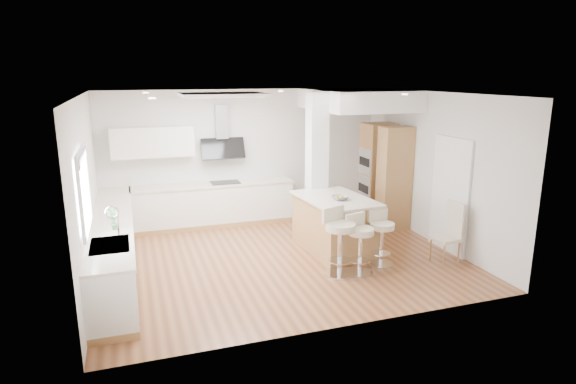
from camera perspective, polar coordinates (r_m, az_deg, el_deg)
name	(u,v)px	position (r m, az deg, el deg)	size (l,w,h in m)	color
ground	(280,257)	(8.46, -0.96, -7.75)	(6.00, 6.00, 0.00)	#935A36
ceiling	(280,257)	(8.46, -0.96, -7.75)	(6.00, 5.00, 0.02)	white
wall_back	(245,155)	(10.42, -5.17, 4.34)	(6.00, 0.04, 2.80)	silver
wall_left	(87,193)	(7.72, -22.75, -0.09)	(0.04, 5.00, 2.80)	silver
wall_right	(433,168)	(9.38, 16.77, 2.73)	(0.04, 5.00, 2.80)	silver
skylight	(223,95)	(8.26, -7.68, 11.35)	(4.10, 2.10, 0.06)	white
window_left	(83,186)	(6.78, -23.08, 0.61)	(0.06, 1.28, 1.07)	white
doorway_right	(450,197)	(8.98, 18.64, -0.51)	(0.05, 1.00, 2.10)	#4C463C
counter_left	(114,245)	(8.18, -19.93, -5.96)	(0.63, 4.50, 1.35)	tan
counter_back	(206,193)	(10.12, -9.75, -0.16)	(3.62, 0.63, 2.50)	tan
pillar	(317,165)	(9.27, 3.42, 3.18)	(0.35, 0.35, 2.80)	white
soffit	(358,100)	(9.97, 8.25, 10.77)	(1.78, 2.20, 0.40)	white
oven_column	(384,175)	(10.29, 11.25, 2.02)	(0.63, 1.21, 2.10)	tan
peninsula	(334,224)	(8.70, 5.53, -3.74)	(1.21, 1.70, 1.06)	tan
bar_stool_a	(339,238)	(7.62, 6.08, -5.43)	(0.62, 0.62, 1.09)	silver
bar_stool_b	(360,241)	(7.74, 8.50, -5.74)	(0.52, 0.52, 0.96)	silver
bar_stool_c	(381,235)	(8.13, 10.97, -5.00)	(0.44, 0.44, 0.93)	silver
dining_chair	(450,230)	(8.56, 18.67, -4.32)	(0.45, 0.45, 1.04)	beige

